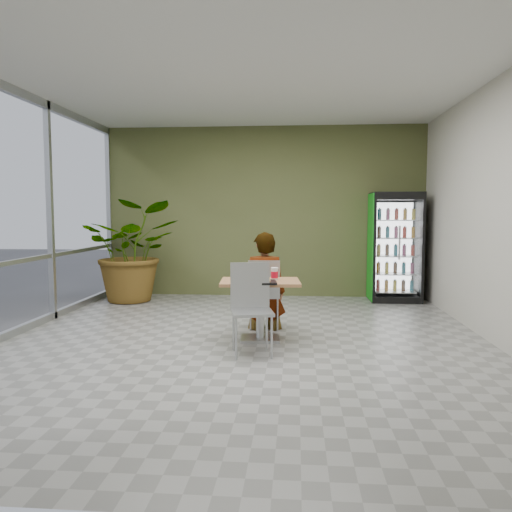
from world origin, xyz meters
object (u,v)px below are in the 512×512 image
at_px(soda_cup, 274,274).
at_px(cafeteria_tray, 257,282).
at_px(chair_far, 264,289).
at_px(beverage_fridge, 395,247).
at_px(potted_plant, 133,251).
at_px(seated_woman, 264,292).
at_px(chair_near, 251,300).
at_px(dining_table, 260,298).

relative_size(soda_cup, cafeteria_tray, 0.35).
bearing_deg(chair_far, beverage_fridge, -135.06).
xyz_separation_m(soda_cup, beverage_fridge, (2.03, 2.97, 0.15)).
xyz_separation_m(soda_cup, potted_plant, (-2.64, 2.57, 0.08)).
relative_size(seated_woman, soda_cup, 10.26).
height_order(chair_near, beverage_fridge, beverage_fridge).
bearing_deg(dining_table, potted_plant, 133.55).
bearing_deg(potted_plant, chair_far, -39.17).
xyz_separation_m(chair_near, potted_plant, (-2.40, 3.14, 0.31)).
distance_m(chair_far, chair_near, 1.12).
xyz_separation_m(seated_woman, potted_plant, (-2.47, 1.97, 0.39)).
distance_m(dining_table, seated_woman, 0.63).
distance_m(seated_woman, soda_cup, 0.70).
bearing_deg(potted_plant, soda_cup, -44.20).
bearing_deg(chair_far, seated_woman, -87.19).
xyz_separation_m(chair_far, beverage_fridge, (2.19, 2.42, 0.41)).
bearing_deg(dining_table, soda_cup, 7.94).
distance_m(cafeteria_tray, beverage_fridge, 3.95).
relative_size(cafeteria_tray, beverage_fridge, 0.23).
xyz_separation_m(soda_cup, cafeteria_tray, (-0.19, -0.29, -0.06)).
height_order(chair_near, cafeteria_tray, chair_near).
height_order(chair_near, seated_woman, seated_woman).
distance_m(chair_far, potted_plant, 3.22).
relative_size(dining_table, soda_cup, 6.41).
bearing_deg(potted_plant, seated_woman, -38.52).
bearing_deg(soda_cup, cafeteria_tray, -123.08).
distance_m(chair_far, seated_woman, 0.07).
relative_size(dining_table, potted_plant, 0.56).
relative_size(seated_woman, potted_plant, 0.90).
xyz_separation_m(chair_far, seated_woman, (-0.00, 0.05, -0.05)).
xyz_separation_m(cafeteria_tray, beverage_fridge, (2.22, 3.26, 0.21)).
bearing_deg(seated_woman, dining_table, 86.48).
distance_m(seated_woman, potted_plant, 3.19).
xyz_separation_m(dining_table, potted_plant, (-2.47, 2.60, 0.37)).
xyz_separation_m(chair_near, soda_cup, (0.24, 0.57, 0.23)).
height_order(dining_table, seated_woman, seated_woman).
height_order(soda_cup, cafeteria_tray, soda_cup).
bearing_deg(dining_table, chair_near, -96.76).
xyz_separation_m(chair_near, seated_woman, (0.07, 1.17, -0.08)).
height_order(chair_near, potted_plant, potted_plant).
distance_m(chair_far, soda_cup, 0.63).
relative_size(chair_far, chair_near, 0.94).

